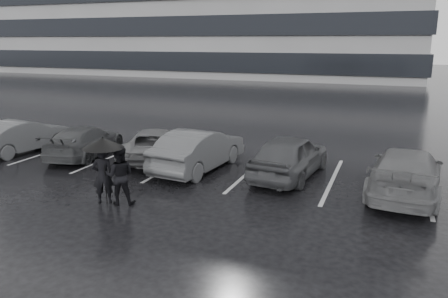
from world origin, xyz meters
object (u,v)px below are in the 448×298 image
pedestrian_left (103,175)px  car_west_c (85,141)px  pedestrian_right (120,175)px  car_west_b (156,144)px  car_east (406,172)px  car_main (290,156)px  car_west_d (23,136)px  car_west_a (199,150)px

pedestrian_left → car_west_c: bearing=-77.6°
car_west_c → pedestrian_right: pedestrian_right is taller
car_west_b → car_east: (8.71, -0.79, 0.09)m
car_main → pedestrian_right: 5.59m
car_west_c → pedestrian_left: pedestrian_left is taller
pedestrian_left → pedestrian_right: (0.48, 0.09, 0.03)m
car_main → car_east: (3.53, -0.47, -0.03)m
car_east → car_west_d: bearing=5.0°
car_west_a → car_east: car_west_a is taller
car_west_b → car_west_c: car_west_b is taller
car_main → car_west_a: same height
car_east → pedestrian_left: (-7.79, -3.73, 0.10)m
pedestrian_right → car_west_a: bearing=-122.4°
car_east → car_west_b: bearing=-0.7°
car_west_b → car_west_c: 2.88m
car_west_b → car_west_c: (-2.82, -0.58, -0.00)m
pedestrian_left → car_west_d: bearing=-60.0°
car_main → car_west_c: bearing=8.4°
car_west_b → car_main: bearing=160.8°
car_west_a → car_west_b: size_ratio=1.01×
car_west_d → pedestrian_right: size_ratio=2.44×
pedestrian_left → car_main: bearing=-166.4°
car_west_a → car_west_c: (-4.86, 0.05, -0.12)m
car_west_d → pedestrian_right: pedestrian_right is taller
car_west_b → car_east: size_ratio=0.91×
car_west_a → pedestrian_right: pedestrian_right is taller
pedestrian_right → car_west_b: bearing=-95.3°
car_west_a → pedestrian_right: 3.86m
car_west_a → car_west_b: bearing=-11.1°
car_west_d → pedestrian_right: 7.83m
car_west_a → pedestrian_left: (-1.13, -3.89, 0.07)m
car_west_b → pedestrian_right: bearing=91.8°
car_west_a → pedestrian_right: bearing=86.4°
pedestrian_left → car_west_a: bearing=-137.2°
car_east → pedestrian_right: (-7.31, -3.64, 0.13)m
car_main → car_west_b: (-5.18, 0.31, -0.12)m
car_west_a → car_east: bearing=-175.4°
car_west_c → car_west_b: bearing=-177.5°
car_main → car_west_b: size_ratio=0.98×
car_west_a → car_west_b: 2.14m
pedestrian_right → car_east: bearing=-176.3°
car_west_c → car_east: 11.53m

